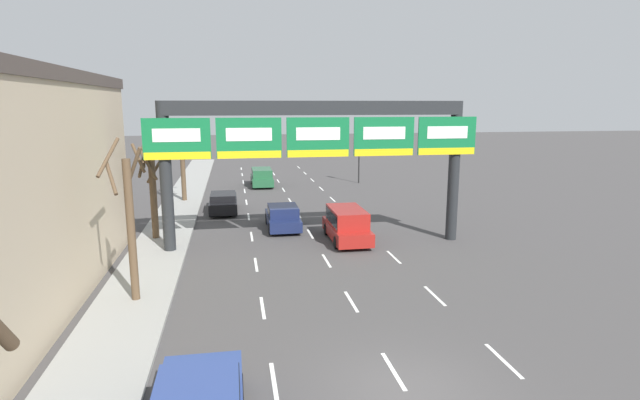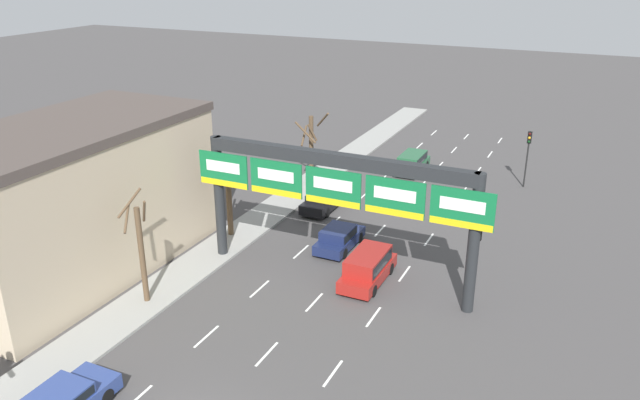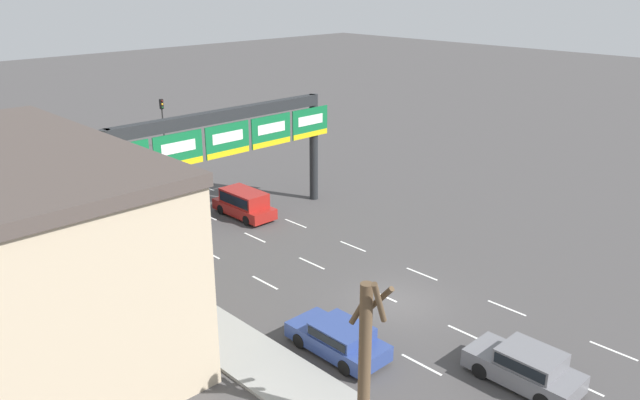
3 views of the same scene
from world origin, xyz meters
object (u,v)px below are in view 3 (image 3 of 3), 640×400
sign_gantry (225,140)px  car_blue (339,337)px  tree_bare_third (366,348)px  tree_bare_closest (15,159)px  traffic_light_mid_block (314,151)px  tree_bare_furthest (167,245)px  car_navy (176,205)px  traffic_light_near_gantry (162,113)px  suv_green (69,156)px  suv_red (244,202)px  car_grey (526,366)px  car_black (88,198)px  tree_bare_second (74,204)px

sign_gantry → car_blue: bearing=-109.2°
sign_gantry → tree_bare_third: 20.12m
car_blue → tree_bare_closest: 28.19m
traffic_light_mid_block → tree_bare_furthest: tree_bare_furthest is taller
traffic_light_mid_block → sign_gantry: bearing=-178.3°
car_navy → traffic_light_mid_block: traffic_light_mid_block is taller
sign_gantry → traffic_light_mid_block: sign_gantry is taller
sign_gantry → traffic_light_near_gantry: sign_gantry is taller
tree_bare_furthest → suv_green: bearing=76.5°
car_navy → traffic_light_mid_block: size_ratio=0.86×
car_navy → suv_red: suv_red is taller
car_blue → suv_red: (6.82, 15.32, 0.25)m
traffic_light_mid_block → tree_bare_closest: tree_bare_closest is taller
sign_gantry → car_grey: size_ratio=3.86×
tree_bare_closest → tree_bare_third: (0.14, -31.74, -0.05)m
suv_green → tree_bare_closest: size_ratio=0.77×
car_blue → tree_bare_third: (-2.60, -3.79, 2.45)m
traffic_light_mid_block → tree_bare_furthest: (-15.51, -6.49, -0.31)m
car_grey → suv_green: 40.87m
car_navy → tree_bare_furthest: tree_bare_furthest is taller
car_navy → tree_bare_furthest: size_ratio=0.70×
car_grey → traffic_light_mid_block: bearing=67.0°
tree_bare_closest → tree_bare_third: tree_bare_closest is taller
car_black → tree_bare_second: 7.94m
traffic_light_near_gantry → tree_bare_second: bearing=-132.2°
suv_green → traffic_light_mid_block: 21.80m
car_black → suv_red: size_ratio=1.02×
car_black → tree_bare_third: tree_bare_third is taller
car_blue → traffic_light_mid_block: traffic_light_mid_block is taller
traffic_light_mid_block → tree_bare_closest: 20.22m
car_navy → sign_gantry: bearing=-70.1°
sign_gantry → suv_red: size_ratio=3.63×
car_black → traffic_light_mid_block: traffic_light_mid_block is taller
suv_red → tree_bare_furthest: size_ratio=0.78×
car_black → suv_green: 10.96m
car_blue → car_black: bearing=89.6°
sign_gantry → tree_bare_closest: (-7.85, 13.30, -2.32)m
traffic_light_near_gantry → sign_gantry: bearing=-110.1°
suv_red → traffic_light_near_gantry: bearing=73.9°
traffic_light_mid_block → car_grey: bearing=-113.0°
sign_gantry → car_black: 11.60m
traffic_light_mid_block → tree_bare_second: tree_bare_second is taller
suv_green → tree_bare_furthest: tree_bare_furthest is taller
tree_bare_second → tree_bare_third: 21.03m
tree_bare_third → car_black: bearing=84.3°
car_blue → tree_bare_furthest: 9.16m
car_navy → tree_bare_second: 7.53m
suv_green → suv_red: bearing=-79.9°
sign_gantry → tree_bare_closest: sign_gantry is taller
car_grey → tree_bare_furthest: size_ratio=0.73×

